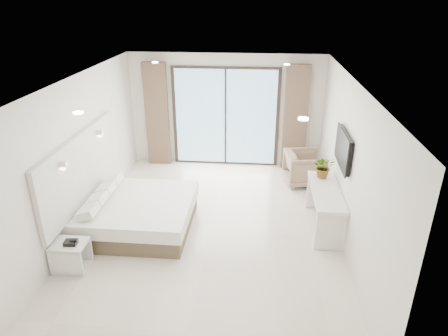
# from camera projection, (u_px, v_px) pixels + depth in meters

# --- Properties ---
(ground) EXTENTS (6.20, 6.20, 0.00)m
(ground) POSITION_uv_depth(u_px,v_px,m) (211.00, 229.00, 7.27)
(ground) COLOR beige
(ground) RESTS_ON ground
(room_shell) EXTENTS (4.62, 6.22, 2.72)m
(room_shell) POSITION_uv_depth(u_px,v_px,m) (204.00, 134.00, 7.33)
(room_shell) COLOR silver
(room_shell) RESTS_ON ground
(bed) EXTENTS (1.95, 1.85, 0.68)m
(bed) POSITION_uv_depth(u_px,v_px,m) (137.00, 214.00, 7.23)
(bed) COLOR brown
(bed) RESTS_ON ground
(nightstand) EXTENTS (0.52, 0.42, 0.46)m
(nightstand) POSITION_uv_depth(u_px,v_px,m) (71.00, 256.00, 6.17)
(nightstand) COLOR silver
(nightstand) RESTS_ON ground
(phone) EXTENTS (0.20, 0.16, 0.06)m
(phone) POSITION_uv_depth(u_px,v_px,m) (71.00, 243.00, 6.03)
(phone) COLOR black
(phone) RESTS_ON nightstand
(console_desk) EXTENTS (0.50, 1.59, 0.77)m
(console_desk) POSITION_uv_depth(u_px,v_px,m) (325.00, 200.00, 7.13)
(console_desk) COLOR silver
(console_desk) RESTS_ON ground
(plant) EXTENTS (0.42, 0.46, 0.34)m
(plant) POSITION_uv_depth(u_px,v_px,m) (323.00, 169.00, 7.44)
(plant) COLOR #33662D
(plant) RESTS_ON console_desk
(armchair) EXTENTS (0.86, 0.90, 0.81)m
(armchair) POSITION_uv_depth(u_px,v_px,m) (304.00, 166.00, 8.87)
(armchair) COLOR #9C7C66
(armchair) RESTS_ON ground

